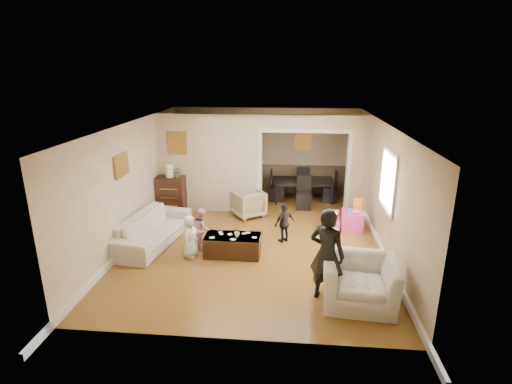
# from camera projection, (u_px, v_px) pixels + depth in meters

# --- Properties ---
(floor) EXTENTS (7.00, 7.00, 0.00)m
(floor) POSITION_uv_depth(u_px,v_px,m) (255.00, 238.00, 8.97)
(floor) COLOR olive
(floor) RESTS_ON ground
(partition_left) EXTENTS (2.75, 0.18, 2.60)m
(partition_left) POSITION_uv_depth(u_px,v_px,m) (210.00, 163.00, 10.40)
(partition_left) COLOR beige
(partition_left) RESTS_ON ground
(partition_right) EXTENTS (0.55, 0.18, 2.60)m
(partition_right) POSITION_uv_depth(u_px,v_px,m) (358.00, 167.00, 10.08)
(partition_right) COLOR beige
(partition_right) RESTS_ON ground
(partition_header) EXTENTS (2.22, 0.18, 0.35)m
(partition_header) POSITION_uv_depth(u_px,v_px,m) (305.00, 122.00, 9.85)
(partition_header) COLOR beige
(partition_header) RESTS_ON partition_right
(window_pane) EXTENTS (0.03, 0.95, 1.10)m
(window_pane) POSITION_uv_depth(u_px,v_px,m) (389.00, 181.00, 7.89)
(window_pane) COLOR white
(window_pane) RESTS_ON ground
(framed_art_partition) EXTENTS (0.45, 0.03, 0.55)m
(framed_art_partition) POSITION_uv_depth(u_px,v_px,m) (177.00, 143.00, 10.21)
(framed_art_partition) COLOR brown
(framed_art_partition) RESTS_ON partition_left
(framed_art_sofa_wall) EXTENTS (0.03, 0.55, 0.40)m
(framed_art_sofa_wall) POSITION_uv_depth(u_px,v_px,m) (121.00, 165.00, 8.09)
(framed_art_sofa_wall) COLOR brown
(framed_art_alcove) EXTENTS (0.45, 0.03, 0.55)m
(framed_art_alcove) POSITION_uv_depth(u_px,v_px,m) (303.00, 139.00, 11.63)
(framed_art_alcove) COLOR brown
(sofa) EXTENTS (1.22, 2.37, 0.66)m
(sofa) POSITION_uv_depth(u_px,v_px,m) (153.00, 229.00, 8.65)
(sofa) COLOR beige
(sofa) RESTS_ON ground
(armchair_back) EXTENTS (1.03, 1.03, 0.68)m
(armchair_back) POSITION_uv_depth(u_px,v_px,m) (248.00, 203.00, 10.25)
(armchair_back) COLOR tan
(armchair_back) RESTS_ON ground
(armchair_front) EXTENTS (1.28, 1.14, 0.77)m
(armchair_front) POSITION_uv_depth(u_px,v_px,m) (360.00, 282.00, 6.42)
(armchair_front) COLOR beige
(armchair_front) RESTS_ON ground
(dresser) EXTENTS (0.73, 0.41, 1.00)m
(dresser) POSITION_uv_depth(u_px,v_px,m) (171.00, 195.00, 10.40)
(dresser) COLOR black
(dresser) RESTS_ON ground
(table_lamp) EXTENTS (0.22, 0.22, 0.36)m
(table_lamp) POSITION_uv_depth(u_px,v_px,m) (170.00, 170.00, 10.19)
(table_lamp) COLOR beige
(table_lamp) RESTS_ON dresser
(potted_plant) EXTENTS (0.26, 0.23, 0.29)m
(potted_plant) POSITION_uv_depth(u_px,v_px,m) (177.00, 172.00, 10.19)
(potted_plant) COLOR #426A2F
(potted_plant) RESTS_ON dresser
(coffee_table) EXTENTS (1.14, 0.58, 0.43)m
(coffee_table) POSITION_uv_depth(u_px,v_px,m) (233.00, 245.00, 8.13)
(coffee_table) COLOR #351C11
(coffee_table) RESTS_ON ground
(coffee_cup) EXTENTS (0.11, 0.11, 0.10)m
(coffee_cup) POSITION_uv_depth(u_px,v_px,m) (237.00, 235.00, 7.99)
(coffee_cup) COLOR white
(coffee_cup) RESTS_ON coffee_table
(play_table) EXTENTS (0.53, 0.53, 0.48)m
(play_table) POSITION_uv_depth(u_px,v_px,m) (352.00, 221.00, 9.36)
(play_table) COLOR #FF43A6
(play_table) RESTS_ON ground
(cereal_box) EXTENTS (0.20, 0.08, 0.30)m
(cereal_box) POSITION_uv_depth(u_px,v_px,m) (358.00, 204.00, 9.33)
(cereal_box) COLOR yellow
(cereal_box) RESTS_ON play_table
(cyan_cup) EXTENTS (0.08, 0.08, 0.08)m
(cyan_cup) POSITION_uv_depth(u_px,v_px,m) (349.00, 210.00, 9.24)
(cyan_cup) COLOR #28B7CB
(cyan_cup) RESTS_ON play_table
(toy_block) EXTENTS (0.09, 0.08, 0.05)m
(toy_block) POSITION_uv_depth(u_px,v_px,m) (347.00, 209.00, 9.40)
(toy_block) COLOR red
(toy_block) RESTS_ON play_table
(play_bowl) EXTENTS (0.22, 0.22, 0.05)m
(play_bowl) POSITION_uv_depth(u_px,v_px,m) (356.00, 212.00, 9.16)
(play_bowl) COLOR silver
(play_bowl) RESTS_ON play_table
(dining_table) EXTENTS (1.80, 1.08, 0.61)m
(dining_table) POSITION_uv_depth(u_px,v_px,m) (303.00, 191.00, 11.42)
(dining_table) COLOR black
(dining_table) RESTS_ON ground
(adult_person) EXTENTS (0.70, 0.61, 1.62)m
(adult_person) POSITION_uv_depth(u_px,v_px,m) (327.00, 255.00, 6.40)
(adult_person) COLOR black
(adult_person) RESTS_ON ground
(child_kneel_a) EXTENTS (0.36, 0.48, 0.89)m
(child_kneel_a) POSITION_uv_depth(u_px,v_px,m) (190.00, 237.00, 7.99)
(child_kneel_a) COLOR white
(child_kneel_a) RESTS_ON ground
(child_kneel_b) EXTENTS (0.46, 0.52, 0.89)m
(child_kneel_b) POSITION_uv_depth(u_px,v_px,m) (202.00, 228.00, 8.40)
(child_kneel_b) COLOR pink
(child_kneel_b) RESTS_ON ground
(child_toddler) EXTENTS (0.54, 0.50, 0.89)m
(child_toddler) POSITION_uv_depth(u_px,v_px,m) (284.00, 223.00, 8.68)
(child_toddler) COLOR black
(child_toddler) RESTS_ON ground
(craft_papers) EXTENTS (0.97, 0.48, 0.00)m
(craft_papers) POSITION_uv_depth(u_px,v_px,m) (233.00, 235.00, 8.08)
(craft_papers) COLOR white
(craft_papers) RESTS_ON coffee_table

